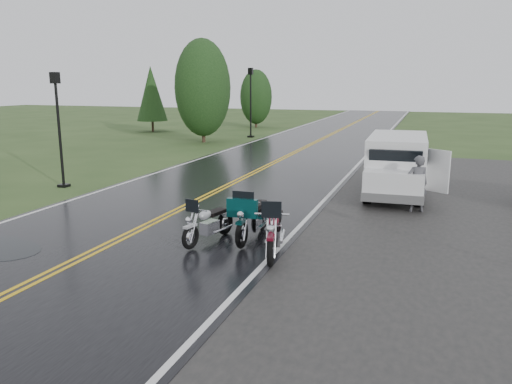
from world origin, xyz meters
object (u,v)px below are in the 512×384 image
lamp_post_near_left (59,130)px  lamp_post_far_left (251,103)px  motorcycle_teal (242,223)px  person_at_van (417,185)px  motorcycle_silver (190,228)px  van_white (368,172)px  motorcycle_red (271,238)px

lamp_post_near_left → lamp_post_far_left: size_ratio=0.86×
motorcycle_teal → person_at_van: size_ratio=1.33×
lamp_post_near_left → lamp_post_far_left: 18.20m
motorcycle_silver → lamp_post_far_left: size_ratio=0.39×
lamp_post_far_left → motorcycle_teal: bearing=-70.5°
motorcycle_teal → lamp_post_far_left: 24.07m
motorcycle_silver → lamp_post_far_left: bearing=118.4°
van_white → lamp_post_near_left: 10.81m
motorcycle_red → van_white: bearing=66.6°
lamp_post_near_left → van_white: bearing=5.0°
motorcycle_red → motorcycle_silver: bearing=154.4°
motorcycle_teal → van_white: van_white is taller
motorcycle_red → motorcycle_teal: bearing=124.6°
person_at_van → lamp_post_far_left: lamp_post_far_left is taller
van_white → lamp_post_near_left: lamp_post_near_left is taller
motorcycle_teal → motorcycle_silver: size_ratio=1.17×
motorcycle_red → lamp_post_near_left: lamp_post_near_left is taller
lamp_post_far_left → motorcycle_red: bearing=-69.1°
van_white → person_at_van: (1.46, -0.55, -0.18)m
motorcycle_red → person_at_van: bearing=52.5°
motorcycle_red → lamp_post_far_left: size_ratio=0.47×
van_white → person_at_van: size_ratio=3.11×
motorcycle_teal → person_at_van: person_at_van is taller
lamp_post_far_left → motorcycle_silver: bearing=-73.3°
lamp_post_near_left → lamp_post_far_left: (0.63, 18.18, 0.32)m
person_at_van → lamp_post_near_left: size_ratio=0.40×
van_white → lamp_post_far_left: (-10.09, 17.24, 1.37)m
motorcycle_red → motorcycle_teal: 1.30m
motorcycle_teal → lamp_post_far_left: lamp_post_far_left is taller
motorcycle_red → motorcycle_silver: (-2.02, 0.45, -0.10)m
motorcycle_silver → lamp_post_near_left: size_ratio=0.46×
motorcycle_silver → lamp_post_far_left: 24.16m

